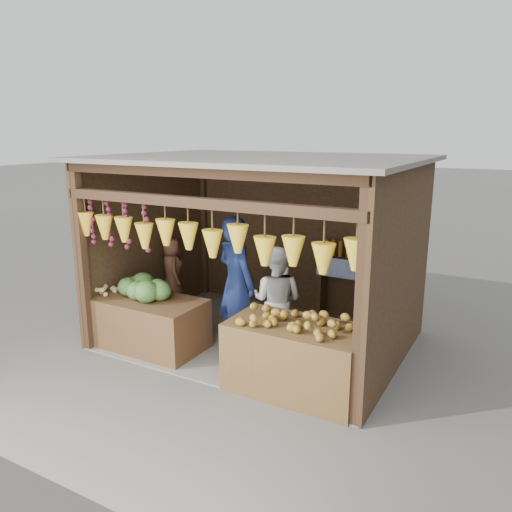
% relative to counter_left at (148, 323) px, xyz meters
% --- Properties ---
extents(ground, '(80.00, 80.00, 0.00)m').
position_rel_counter_left_xyz_m(ground, '(1.24, 0.98, -0.36)').
color(ground, '#514F49').
rests_on(ground, ground).
extents(stall_structure, '(4.30, 3.30, 2.66)m').
position_rel_counter_left_xyz_m(stall_structure, '(1.21, 0.94, 1.31)').
color(stall_structure, slate).
rests_on(stall_structure, ground).
extents(back_shelf, '(1.25, 0.32, 1.32)m').
position_rel_counter_left_xyz_m(back_shelf, '(2.29, 2.27, 0.52)').
color(back_shelf, '#382314').
rests_on(back_shelf, ground).
extents(counter_left, '(1.60, 0.85, 0.72)m').
position_rel_counter_left_xyz_m(counter_left, '(0.00, 0.00, 0.00)').
color(counter_left, '#51321B').
rests_on(counter_left, ground).
extents(counter_right, '(1.58, 0.85, 0.83)m').
position_rel_counter_left_xyz_m(counter_right, '(2.34, -0.12, 0.06)').
color(counter_right, '#52371B').
rests_on(counter_right, ground).
extents(stool, '(0.31, 0.31, 0.30)m').
position_rel_counter_left_xyz_m(stool, '(-0.40, 1.07, -0.21)').
color(stool, black).
rests_on(stool, ground).
extents(man_standing, '(0.81, 0.68, 1.88)m').
position_rel_counter_left_xyz_m(man_standing, '(1.07, 0.64, 0.58)').
color(man_standing, '#141F4B').
rests_on(man_standing, ground).
extents(woman_standing, '(0.77, 0.61, 1.51)m').
position_rel_counter_left_xyz_m(woman_standing, '(1.66, 0.73, 0.40)').
color(woman_standing, beige).
rests_on(woman_standing, ground).
extents(vendor_seated, '(0.61, 0.60, 1.05)m').
position_rel_counter_left_xyz_m(vendor_seated, '(-0.40, 1.07, 0.46)').
color(vendor_seated, '#4F2E1F').
rests_on(vendor_seated, stool).
extents(melon_pile, '(1.00, 0.50, 0.32)m').
position_rel_counter_left_xyz_m(melon_pile, '(-0.10, 0.03, 0.52)').
color(melon_pile, '#184412').
rests_on(melon_pile, counter_left).
extents(tanfruit_pile, '(0.34, 0.40, 0.13)m').
position_rel_counter_left_xyz_m(tanfruit_pile, '(-0.68, -0.08, 0.42)').
color(tanfruit_pile, olive).
rests_on(tanfruit_pile, counter_left).
extents(mango_pile, '(1.40, 0.64, 0.22)m').
position_rel_counter_left_xyz_m(mango_pile, '(2.36, -0.18, 0.58)').
color(mango_pile, '#AA5016').
rests_on(mango_pile, counter_right).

